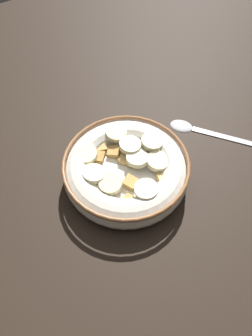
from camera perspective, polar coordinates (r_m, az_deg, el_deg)
The scene contains 3 objects.
ground_plane at distance 55.78cm, azimuth 0.00°, elevation -2.32°, with size 120.55×120.55×2.00cm, color black.
cereal_bowl at distance 52.87cm, azimuth -0.02°, elevation -0.27°, with size 19.59×19.59×5.22cm.
spoon at distance 62.17cm, azimuth 11.46°, elevation 6.55°, with size 11.34×13.43×0.80cm.
Camera 1 is at (-15.61, -25.22, 46.24)cm, focal length 36.31 mm.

